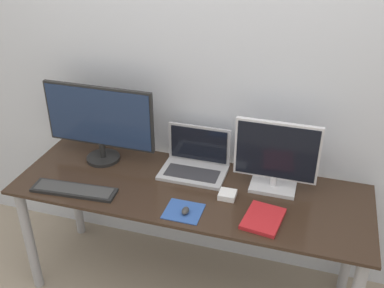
{
  "coord_description": "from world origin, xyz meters",
  "views": [
    {
      "loc": [
        0.59,
        -1.56,
        2.1
      ],
      "look_at": [
        -0.01,
        0.38,
        0.95
      ],
      "focal_mm": 42.0,
      "sensor_mm": 36.0,
      "label": 1
    }
  ],
  "objects_px": {
    "monitor_right": "(276,157)",
    "power_brick": "(227,195)",
    "monitor_left": "(99,121)",
    "book": "(263,219)",
    "mouse": "(185,211)",
    "keyboard": "(74,190)",
    "laptop": "(195,161)"
  },
  "relations": [
    {
      "from": "monitor_left",
      "to": "monitor_right",
      "type": "xyz_separation_m",
      "value": [
        1.0,
        -0.0,
        -0.06
      ]
    },
    {
      "from": "keyboard",
      "to": "mouse",
      "type": "height_order",
      "value": "mouse"
    },
    {
      "from": "monitor_right",
      "to": "laptop",
      "type": "distance_m",
      "value": 0.46
    },
    {
      "from": "mouse",
      "to": "power_brick",
      "type": "distance_m",
      "value": 0.25
    },
    {
      "from": "laptop",
      "to": "power_brick",
      "type": "relative_size",
      "value": 4.19
    },
    {
      "from": "monitor_right",
      "to": "laptop",
      "type": "height_order",
      "value": "monitor_right"
    },
    {
      "from": "monitor_right",
      "to": "keyboard",
      "type": "xyz_separation_m",
      "value": [
        -1.0,
        -0.34,
        -0.18
      ]
    },
    {
      "from": "monitor_left",
      "to": "monitor_right",
      "type": "distance_m",
      "value": 1.0
    },
    {
      "from": "monitor_left",
      "to": "book",
      "type": "xyz_separation_m",
      "value": [
        0.99,
        -0.29,
        -0.24
      ]
    },
    {
      "from": "monitor_right",
      "to": "keyboard",
      "type": "distance_m",
      "value": 1.07
    },
    {
      "from": "monitor_right",
      "to": "mouse",
      "type": "xyz_separation_m",
      "value": [
        -0.38,
        -0.35,
        -0.17
      ]
    },
    {
      "from": "keyboard",
      "to": "power_brick",
      "type": "bearing_deg",
      "value": 13.21
    },
    {
      "from": "monitor_left",
      "to": "power_brick",
      "type": "bearing_deg",
      "value": -11.29
    },
    {
      "from": "keyboard",
      "to": "mouse",
      "type": "bearing_deg",
      "value": -0.9
    },
    {
      "from": "laptop",
      "to": "keyboard",
      "type": "bearing_deg",
      "value": -144.97
    },
    {
      "from": "laptop",
      "to": "book",
      "type": "height_order",
      "value": "laptop"
    },
    {
      "from": "keyboard",
      "to": "monitor_right",
      "type": "bearing_deg",
      "value": 18.86
    },
    {
      "from": "laptop",
      "to": "mouse",
      "type": "bearing_deg",
      "value": -80.49
    },
    {
      "from": "monitor_right",
      "to": "book",
      "type": "relative_size",
      "value": 1.78
    },
    {
      "from": "book",
      "to": "monitor_left",
      "type": "bearing_deg",
      "value": 163.77
    },
    {
      "from": "mouse",
      "to": "book",
      "type": "xyz_separation_m",
      "value": [
        0.37,
        0.06,
        -0.01
      ]
    },
    {
      "from": "monitor_right",
      "to": "power_brick",
      "type": "xyz_separation_m",
      "value": [
        -0.21,
        -0.16,
        -0.17
      ]
    },
    {
      "from": "mouse",
      "to": "laptop",
      "type": "bearing_deg",
      "value": 99.51
    },
    {
      "from": "laptop",
      "to": "book",
      "type": "bearing_deg",
      "value": -37.35
    },
    {
      "from": "monitor_right",
      "to": "laptop",
      "type": "bearing_deg",
      "value": 174.06
    },
    {
      "from": "laptop",
      "to": "mouse",
      "type": "xyz_separation_m",
      "value": [
        0.07,
        -0.4,
        -0.04
      ]
    },
    {
      "from": "monitor_left",
      "to": "mouse",
      "type": "height_order",
      "value": "monitor_left"
    },
    {
      "from": "laptop",
      "to": "keyboard",
      "type": "height_order",
      "value": "laptop"
    },
    {
      "from": "book",
      "to": "keyboard",
      "type": "bearing_deg",
      "value": -176.99
    },
    {
      "from": "laptop",
      "to": "keyboard",
      "type": "relative_size",
      "value": 0.78
    },
    {
      "from": "laptop",
      "to": "monitor_left",
      "type": "bearing_deg",
      "value": -175.22
    },
    {
      "from": "mouse",
      "to": "power_brick",
      "type": "xyz_separation_m",
      "value": [
        0.17,
        0.19,
        -0.0
      ]
    }
  ]
}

